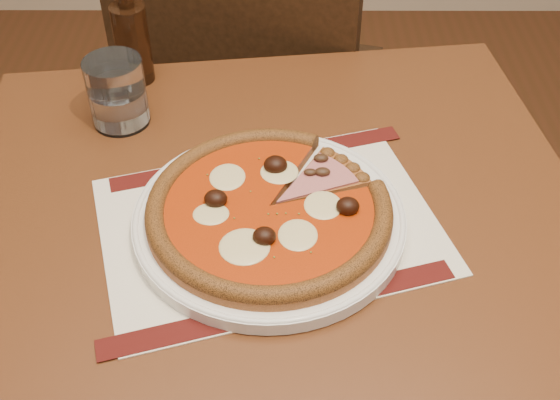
# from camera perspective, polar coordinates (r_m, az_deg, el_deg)

# --- Properties ---
(table) EXTENTS (0.89, 0.89, 0.75)m
(table) POSITION_cam_1_polar(r_m,az_deg,el_deg) (0.95, -0.00, -6.66)
(table) COLOR brown
(table) RESTS_ON ground
(chair_far) EXTENTS (0.56, 0.56, 0.98)m
(chair_far) POSITION_cam_1_polar(r_m,az_deg,el_deg) (1.47, -2.41, 9.41)
(chair_far) COLOR black
(chair_far) RESTS_ON ground
(placemat) EXTENTS (0.48, 0.40, 0.00)m
(placemat) POSITION_cam_1_polar(r_m,az_deg,el_deg) (0.87, -0.87, -2.07)
(placemat) COLOR white
(placemat) RESTS_ON table
(plate) EXTENTS (0.34, 0.34, 0.02)m
(plate) POSITION_cam_1_polar(r_m,az_deg,el_deg) (0.87, -0.87, -1.60)
(plate) COLOR white
(plate) RESTS_ON placemat
(pizza) EXTENTS (0.30, 0.30, 0.04)m
(pizza) POSITION_cam_1_polar(r_m,az_deg,el_deg) (0.85, -0.89, -0.66)
(pizza) COLOR #9D5226
(pizza) RESTS_ON plate
(ham_slice) EXTENTS (0.12, 0.11, 0.02)m
(ham_slice) POSITION_cam_1_polar(r_m,az_deg,el_deg) (0.90, 3.53, 1.94)
(ham_slice) COLOR #9D5226
(ham_slice) RESTS_ON plate
(water_glass) EXTENTS (0.10, 0.10, 0.10)m
(water_glass) POSITION_cam_1_polar(r_m,az_deg,el_deg) (1.04, -13.11, 8.53)
(water_glass) COLOR white
(water_glass) RESTS_ON table
(bottle) EXTENTS (0.05, 0.05, 0.18)m
(bottle) POSITION_cam_1_polar(r_m,az_deg,el_deg) (1.12, -11.94, 12.65)
(bottle) COLOR #341B0D
(bottle) RESTS_ON table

